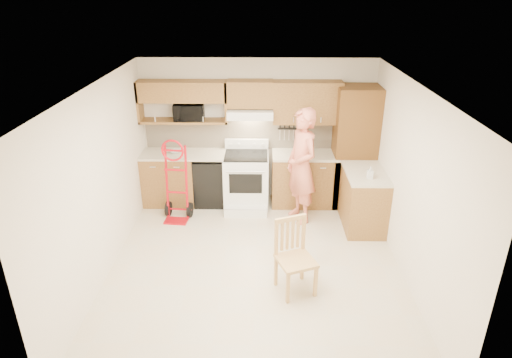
{
  "coord_description": "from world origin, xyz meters",
  "views": [
    {
      "loc": [
        0.09,
        -5.2,
        3.63
      ],
      "look_at": [
        0.0,
        0.5,
        1.1
      ],
      "focal_mm": 31.16,
      "sensor_mm": 36.0,
      "label": 1
    }
  ],
  "objects_px": {
    "dining_chair": "(296,258)",
    "microwave": "(189,112)",
    "person": "(302,166)",
    "hand_truck": "(175,185)",
    "range": "(246,177)"
  },
  "relations": [
    {
      "from": "range",
      "to": "person",
      "type": "height_order",
      "value": "person"
    },
    {
      "from": "person",
      "to": "hand_truck",
      "type": "bearing_deg",
      "value": -112.75
    },
    {
      "from": "microwave",
      "to": "range",
      "type": "distance_m",
      "value": 1.47
    },
    {
      "from": "microwave",
      "to": "range",
      "type": "bearing_deg",
      "value": -19.86
    },
    {
      "from": "microwave",
      "to": "dining_chair",
      "type": "xyz_separation_m",
      "value": [
        1.68,
        -2.63,
        -1.14
      ]
    },
    {
      "from": "dining_chair",
      "to": "hand_truck",
      "type": "bearing_deg",
      "value": 113.35
    },
    {
      "from": "microwave",
      "to": "person",
      "type": "height_order",
      "value": "person"
    },
    {
      "from": "hand_truck",
      "to": "dining_chair",
      "type": "xyz_separation_m",
      "value": [
        1.84,
        -1.86,
        -0.14
      ]
    },
    {
      "from": "dining_chair",
      "to": "microwave",
      "type": "bearing_deg",
      "value": 101.11
    },
    {
      "from": "range",
      "to": "hand_truck",
      "type": "bearing_deg",
      "value": -156.57
    },
    {
      "from": "dining_chair",
      "to": "range",
      "type": "bearing_deg",
      "value": 85.39
    },
    {
      "from": "range",
      "to": "hand_truck",
      "type": "xyz_separation_m",
      "value": [
        -1.13,
        -0.49,
        0.07
      ]
    },
    {
      "from": "person",
      "to": "microwave",
      "type": "bearing_deg",
      "value": -135.26
    },
    {
      "from": "range",
      "to": "hand_truck",
      "type": "height_order",
      "value": "hand_truck"
    },
    {
      "from": "range",
      "to": "dining_chair",
      "type": "bearing_deg",
      "value": -73.22
    }
  ]
}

